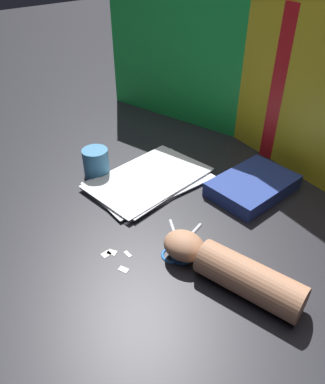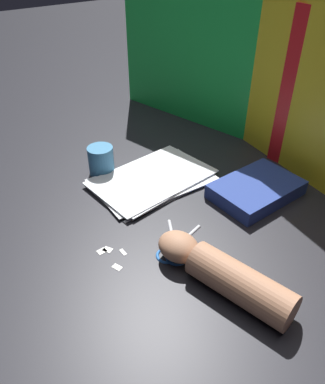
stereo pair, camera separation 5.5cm
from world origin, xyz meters
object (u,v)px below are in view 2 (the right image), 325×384
(book_closed, at_px, (256,189))
(hand_forearm, at_px, (223,273))
(scissors, at_px, (174,248))
(mug, at_px, (101,160))
(paper_stack, at_px, (152,179))

(book_closed, distance_m, hand_forearm, 0.34)
(book_closed, distance_m, scissors, 0.31)
(scissors, xyz_separation_m, hand_forearm, (0.14, 0.01, 0.03))
(mug, bearing_deg, paper_stack, 35.47)
(paper_stack, bearing_deg, scissors, -25.72)
(hand_forearm, bearing_deg, book_closed, 120.05)
(scissors, relative_size, mug, 1.85)
(paper_stack, bearing_deg, mug, -144.53)
(paper_stack, relative_size, scissors, 2.28)
(paper_stack, distance_m, book_closed, 0.29)
(book_closed, height_order, scissors, book_closed)
(paper_stack, xyz_separation_m, book_closed, (0.23, 0.18, 0.01))
(scissors, bearing_deg, paper_stack, 154.28)
(hand_forearm, bearing_deg, mug, 177.80)
(scissors, height_order, mug, mug)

